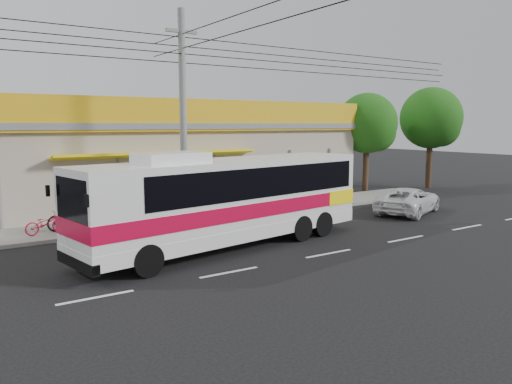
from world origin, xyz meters
TOP-DOWN VIEW (x-y plane):
  - ground at (0.00, 0.00)m, footprint 120.00×120.00m
  - sidewalk at (0.00, 6.00)m, footprint 30.00×3.20m
  - lane_markings at (0.00, -2.50)m, footprint 50.00×0.12m
  - storefront_building at (-0.01, 11.54)m, footprint 22.60×9.20m
  - coach_bus at (-2.25, 0.19)m, footprint 11.76×4.25m
  - motorbike_red at (-7.66, 5.57)m, footprint 1.70×0.93m
  - motorbike_dark at (-6.70, 5.74)m, footprint 1.79×0.59m
  - white_car at (8.65, 1.25)m, footprint 5.14×3.72m
  - utility_pole at (-2.25, 4.20)m, footprint 34.00×14.00m
  - tree_near at (18.01, 7.08)m, footprint 4.21×4.21m
  - tree_far at (12.73, 7.98)m, footprint 3.90×3.90m

SIDE VIEW (x-z plane):
  - ground at x=0.00m, z-range 0.00..0.00m
  - lane_markings at x=0.00m, z-range -0.01..0.01m
  - sidewalk at x=0.00m, z-range 0.00..0.15m
  - motorbike_red at x=-7.66m, z-range 0.15..1.00m
  - white_car at x=8.65m, z-range 0.00..1.30m
  - motorbike_dark at x=-6.70m, z-range 0.15..1.21m
  - coach_bus at x=-2.25m, z-range 0.12..3.67m
  - storefront_building at x=-0.01m, z-range -0.55..5.15m
  - tree_far at x=12.73m, z-range 1.14..7.60m
  - tree_near at x=18.01m, z-range 1.23..8.21m
  - utility_pole at x=-2.25m, z-range 2.97..12.12m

